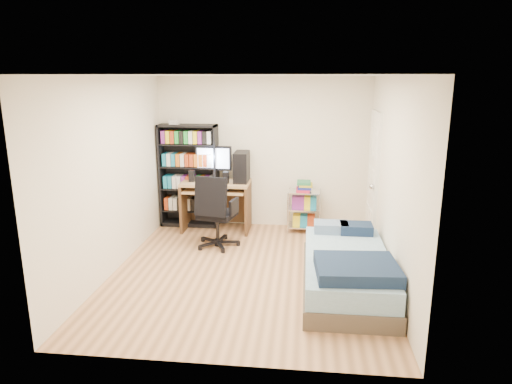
# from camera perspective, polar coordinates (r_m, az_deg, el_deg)

# --- Properties ---
(room) EXTENTS (3.58, 4.08, 2.58)m
(room) POSITION_cam_1_polar(r_m,az_deg,el_deg) (5.67, -1.02, 1.66)
(room) COLOR tan
(room) RESTS_ON ground
(media_shelf) EXTENTS (0.97, 0.32, 1.80)m
(media_shelf) POSITION_cam_1_polar(r_m,az_deg,el_deg) (7.75, -8.37, 2.16)
(media_shelf) COLOR black
(media_shelf) RESTS_ON room
(computer_desk) EXTENTS (1.10, 0.64, 1.39)m
(computer_desk) POSITION_cam_1_polar(r_m,az_deg,el_deg) (7.51, -4.12, 0.82)
(computer_desk) COLOR tan
(computer_desk) RESTS_ON room
(office_chair) EXTENTS (0.78, 0.78, 1.11)m
(office_chair) POSITION_cam_1_polar(r_m,az_deg,el_deg) (6.82, -4.99, -4.05)
(office_chair) COLOR black
(office_chair) RESTS_ON room
(wire_cart) EXTENTS (0.54, 0.40, 0.85)m
(wire_cart) POSITION_cam_1_polar(r_m,az_deg,el_deg) (7.46, 6.07, -0.87)
(wire_cart) COLOR silver
(wire_cart) RESTS_ON room
(bed) EXTENTS (1.01, 2.01, 0.57)m
(bed) POSITION_cam_1_polar(r_m,az_deg,el_deg) (5.60, 11.28, -9.54)
(bed) COLOR brown
(bed) RESTS_ON room
(door) EXTENTS (0.12, 0.80, 2.00)m
(door) POSITION_cam_1_polar(r_m,az_deg,el_deg) (7.07, 14.42, 1.65)
(door) COLOR white
(door) RESTS_ON room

